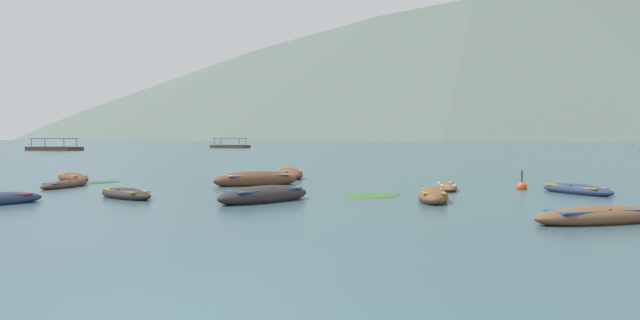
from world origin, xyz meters
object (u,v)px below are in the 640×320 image
rowboat_7 (433,196)px  ferry_0 (230,146)px  rowboat_1 (65,185)px  rowboat_3 (289,174)px  rowboat_0 (599,216)px  rowboat_8 (256,180)px  rowboat_6 (577,190)px  rowboat_10 (264,195)px  ferry_1 (54,148)px  rowboat_5 (73,178)px  rowboat_4 (447,187)px  mooring_buoy (522,187)px  rowboat_9 (126,194)px

rowboat_7 → ferry_0: 129.88m
rowboat_1 → rowboat_3: rowboat_3 is taller
rowboat_0 → rowboat_8: size_ratio=0.95×
rowboat_1 → rowboat_6: (22.46, -0.66, 0.02)m
rowboat_10 → ferry_1: size_ratio=0.35×
rowboat_5 → rowboat_6: bearing=-10.8°
rowboat_4 → rowboat_8: bearing=170.1°
rowboat_10 → mooring_buoy: size_ratio=4.13×
rowboat_1 → rowboat_9: 6.65m
rowboat_3 → ferry_1: size_ratio=0.37×
rowboat_8 → rowboat_1: bearing=-165.1°
rowboat_5 → rowboat_0: bearing=-31.4°
rowboat_1 → rowboat_8: size_ratio=0.75×
rowboat_7 → mooring_buoy: 7.03m
rowboat_6 → rowboat_9: 17.94m
mooring_buoy → rowboat_0: bearing=-91.8°
rowboat_1 → rowboat_7: size_ratio=1.01×
rowboat_5 → ferry_1: size_ratio=0.29×
rowboat_3 → rowboat_8: 5.57m
rowboat_7 → ferry_1: ferry_1 is taller
rowboat_1 → rowboat_9: size_ratio=1.03×
rowboat_1 → rowboat_3: 12.06m
rowboat_8 → ferry_1: ferry_1 is taller
rowboat_3 → ferry_0: (-32.61, 111.48, 0.22)m
rowboat_1 → rowboat_10: size_ratio=0.81×
rowboat_1 → rowboat_4: 17.37m
rowboat_0 → ferry_1: ferry_1 is taller
rowboat_4 → ferry_1: 106.28m
rowboat_8 → ferry_0: (-31.87, 116.99, 0.18)m
rowboat_0 → rowboat_9: size_ratio=1.31×
rowboat_6 → ferry_0: ferry_0 is taller
rowboat_0 → mooring_buoy: bearing=88.2°
rowboat_5 → rowboat_8: 10.33m
rowboat_4 → rowboat_10: rowboat_10 is taller
rowboat_5 → rowboat_10: bearing=-36.9°
rowboat_10 → ferry_0: bearing=105.2°
ferry_1 → mooring_buoy: (69.48, -82.72, -0.34)m
ferry_1 → ferry_0: bearing=54.3°
rowboat_4 → ferry_0: size_ratio=0.30×
rowboat_0 → rowboat_7: rowboat_7 is taller
rowboat_0 → rowboat_7: 6.50m
rowboat_8 → ferry_0: 121.26m
rowboat_3 → mooring_buoy: (11.45, -6.62, -0.12)m
rowboat_4 → rowboat_9: rowboat_9 is taller
rowboat_7 → rowboat_5: bearing=155.3°
rowboat_7 → ferry_1: (-65.17, 88.27, 0.26)m
rowboat_9 → ferry_1: (-53.73, 88.36, 0.29)m
rowboat_1 → ferry_1: size_ratio=0.28×
rowboat_6 → ferry_1: ferry_1 is taller
rowboat_3 → rowboat_9: size_ratio=1.35×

